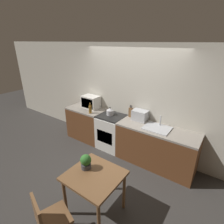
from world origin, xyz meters
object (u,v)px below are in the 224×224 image
bottle (90,109)px  microwave (91,102)px  stove_range (112,132)px  dining_chair (48,219)px  dining_table (94,180)px  toaster_oven (140,115)px  kettle (110,111)px

bottle → microwave: bearing=129.0°
stove_range → dining_chair: size_ratio=1.04×
stove_range → dining_table: 1.93m
dining_chair → bottle: bearing=137.8°
dining_table → dining_chair: bearing=-101.1°
toaster_oven → kettle: bearing=-169.0°
bottle → stove_range: bearing=18.6°
microwave → bottle: 0.40m
kettle → toaster_oven: (0.75, 0.15, 0.03)m
dining_chair → toaster_oven: bearing=109.4°
kettle → toaster_oven: bearing=11.0°
toaster_oven → dining_chair: bearing=-88.8°
bottle → dining_chair: size_ratio=0.32×
toaster_oven → dining_chair: (0.05, -2.61, -0.52)m
dining_table → bottle: bearing=133.4°
stove_range → dining_table: stove_range is taller
microwave → bottle: size_ratio=1.68×
bottle → toaster_oven: 1.28m
stove_range → bottle: size_ratio=3.29×
dining_chair → kettle: bearing=126.3°
microwave → bottle: (0.25, -0.31, -0.06)m
stove_range → dining_chair: bearing=-73.1°
stove_range → dining_table: bearing=-62.4°
dining_table → stove_range: bearing=117.6°
stove_range → toaster_oven: bearing=13.5°
kettle → dining_table: kettle is taller
toaster_oven → dining_table: 1.91m
stove_range → dining_chair: 2.55m
bottle → dining_chair: 2.65m
stove_range → microwave: size_ratio=1.96×
microwave → dining_table: bearing=-47.3°
kettle → dining_table: size_ratio=0.26×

